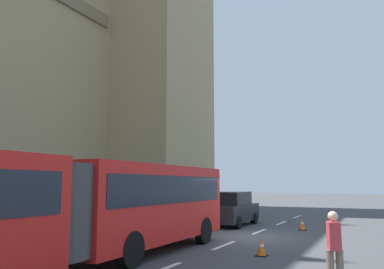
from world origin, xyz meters
name	(u,v)px	position (x,y,z in m)	size (l,w,h in m)	color
ground_plane	(248,236)	(0.00, 0.00, 0.00)	(160.00, 160.00, 0.00)	#424244
lane_centre_marking	(224,245)	(-2.82, 0.00, 0.01)	(29.80, 0.16, 0.01)	silver
articulated_bus	(46,206)	(-9.59, 1.99, 1.75)	(16.49, 2.54, 2.90)	red
sedan_lead	(232,209)	(3.77, 2.10, 0.91)	(4.40, 1.86, 1.85)	black
traffic_cone_west	(261,247)	(-4.25, -1.84, 0.28)	(0.36, 0.36, 0.58)	black
traffic_cone_middle	(302,224)	(3.34, -1.76, 0.28)	(0.36, 0.36, 0.58)	black
pedestrian_near_cones	(334,247)	(-7.49, -4.41, 0.91)	(0.45, 0.35, 1.69)	#726651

